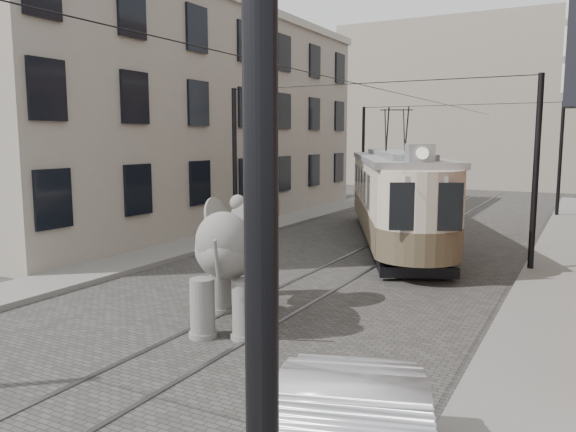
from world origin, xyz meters
The scene contains 9 objects.
ground centered at (0.00, 0.00, 0.00)m, with size 120.00×120.00×0.00m, color #45423F.
tram_rails centered at (0.00, 0.00, 0.01)m, with size 1.54×80.00×0.02m, color slate, non-canonical shape.
sidewalk_right centered at (6.00, 0.00, 0.07)m, with size 2.00×60.00×0.15m, color slate.
sidewalk_left centered at (-6.50, 0.00, 0.07)m, with size 2.00×60.00×0.15m, color slate.
stucco_building centered at (-11.00, 10.00, 5.00)m, with size 7.00×24.00×10.00m, color gray.
distant_block centered at (0.00, 40.00, 7.00)m, with size 28.00×10.00×14.00m, color gray.
catenary centered at (-0.20, 5.00, 3.00)m, with size 11.00×30.20×6.00m, color black, non-canonical shape.
tram centered at (-0.19, 9.25, 2.63)m, with size 2.73×13.24×5.25m, color beige, non-canonical shape.
elephant centered at (-0.15, -2.38, 1.37)m, with size 2.47×4.48×2.74m, color #63615C, non-canonical shape.
Camera 1 is at (6.68, -12.46, 4.07)m, focal length 35.26 mm.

